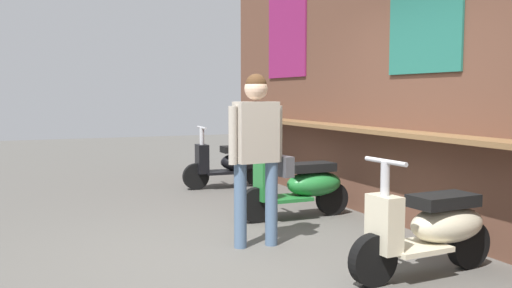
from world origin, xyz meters
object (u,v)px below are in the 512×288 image
at_px(scooter_green, 301,185).
at_px(scooter_black, 232,163).
at_px(scooter_cream, 431,228).
at_px(shopper_with_handbag, 257,143).

bearing_deg(scooter_green, scooter_black, -90.75).
distance_m(scooter_black, scooter_cream, 4.62).
bearing_deg(scooter_cream, scooter_green, -93.75).
bearing_deg(shopper_with_handbag, scooter_green, -51.18).
distance_m(scooter_black, scooter_green, 2.36).
bearing_deg(scooter_black, shopper_with_handbag, 76.58).
xyz_separation_m(scooter_black, scooter_cream, (4.62, -0.00, 0.00)).
relative_size(scooter_cream, shopper_with_handbag, 0.85).
bearing_deg(shopper_with_handbag, scooter_cream, -149.77).
relative_size(scooter_black, shopper_with_handbag, 0.85).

